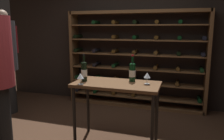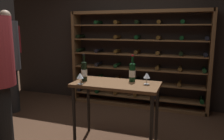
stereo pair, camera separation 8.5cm
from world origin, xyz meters
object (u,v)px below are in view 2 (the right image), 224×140
(wine_bottle_green_slim, at_px, (132,72))
(tasting_table, at_px, (116,91))
(wine_bottle_red_label, at_px, (84,71))
(wine_rack, at_px, (137,60))
(wine_glass_stemmed_left, at_px, (80,76))
(wine_glass_stemmed_center, at_px, (147,76))
(person_bystander_dark_jacket, at_px, (9,57))

(wine_bottle_green_slim, bearing_deg, tasting_table, -138.79)
(wine_bottle_green_slim, relative_size, wine_bottle_red_label, 0.98)
(tasting_table, bearing_deg, wine_bottle_green_slim, 41.21)
(wine_rack, distance_m, tasting_table, 1.61)
(wine_bottle_red_label, bearing_deg, wine_bottle_green_slim, 17.36)
(tasting_table, distance_m, wine_glass_stemmed_left, 0.52)
(tasting_table, height_order, wine_glass_stemmed_center, wine_glass_stemmed_center)
(wine_glass_stemmed_left, distance_m, wine_glass_stemmed_center, 0.86)
(wine_glass_stemmed_left, bearing_deg, person_bystander_dark_jacket, 158.49)
(tasting_table, xyz_separation_m, person_bystander_dark_jacket, (-2.26, 0.51, 0.30))
(wine_bottle_green_slim, height_order, wine_bottle_red_label, wine_bottle_red_label)
(wine_rack, bearing_deg, wine_glass_stemmed_center, -72.69)
(tasting_table, bearing_deg, wine_glass_stemmed_center, 7.81)
(tasting_table, distance_m, wine_bottle_green_slim, 0.34)
(wine_bottle_red_label, xyz_separation_m, wine_glass_stemmed_center, (0.84, 0.09, -0.03))
(wine_glass_stemmed_left, bearing_deg, wine_rack, 79.51)
(wine_rack, relative_size, tasting_table, 2.41)
(wine_rack, relative_size, person_bystander_dark_jacket, 1.45)
(tasting_table, xyz_separation_m, wine_bottle_green_slim, (0.18, 0.16, 0.24))
(wine_bottle_red_label, relative_size, wine_glass_stemmed_center, 2.43)
(tasting_table, height_order, wine_bottle_red_label, wine_bottle_red_label)
(tasting_table, height_order, person_bystander_dark_jacket, person_bystander_dark_jacket)
(wine_rack, bearing_deg, tasting_table, -87.03)
(wine_bottle_red_label, xyz_separation_m, wine_glass_stemmed_left, (0.03, -0.18, -0.03))
(person_bystander_dark_jacket, bearing_deg, tasting_table, 127.72)
(person_bystander_dark_jacket, height_order, wine_glass_stemmed_center, person_bystander_dark_jacket)
(wine_bottle_red_label, bearing_deg, tasting_table, 5.01)
(tasting_table, xyz_separation_m, wine_bottle_red_label, (-0.45, -0.04, 0.25))
(person_bystander_dark_jacket, distance_m, wine_glass_stemmed_left, 1.99)
(wine_bottle_green_slim, bearing_deg, person_bystander_dark_jacket, 171.79)
(wine_glass_stemmed_center, bearing_deg, wine_rack, 107.31)
(tasting_table, xyz_separation_m, wine_glass_stemmed_center, (0.40, 0.05, 0.22))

